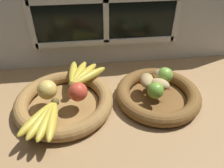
{
  "coord_description": "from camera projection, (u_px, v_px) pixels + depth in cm",
  "views": [
    {
      "loc": [
        -8.64,
        -64.37,
        57.51
      ],
      "look_at": [
        -0.94,
        -1.46,
        9.32
      ],
      "focal_mm": 34.92,
      "sensor_mm": 36.0,
      "label": 1
    }
  ],
  "objects": [
    {
      "name": "lime_near",
      "position": [
        155.0,
        90.0,
        0.78
      ],
      "size": [
        5.97,
        5.97,
        5.97
      ],
      "primitive_type": "sphere",
      "color": "#6B9E33",
      "rests_on": "fruit_bowl_right"
    },
    {
      "name": "potato_oblong",
      "position": [
        147.0,
        80.0,
        0.85
      ],
      "size": [
        7.03,
        9.08,
        4.21
      ],
      "primitive_type": "ellipsoid",
      "rotation": [
        0.0,
        0.0,
        4.48
      ],
      "color": "tan",
      "rests_on": "fruit_bowl_right"
    },
    {
      "name": "ground_plane",
      "position": [
        114.0,
        103.0,
        0.87
      ],
      "size": [
        140.0,
        90.0,
        3.0
      ],
      "primitive_type": "cube",
      "color": "#9E774C"
    },
    {
      "name": "fruit_bowl_left",
      "position": [
        64.0,
        102.0,
        0.82
      ],
      "size": [
        36.88,
        36.88,
        5.32
      ],
      "color": "olive",
      "rests_on": "ground_plane"
    },
    {
      "name": "potato_large",
      "position": [
        159.0,
        84.0,
        0.82
      ],
      "size": [
        9.33,
        8.39,
        4.34
      ],
      "primitive_type": "ellipsoid",
      "rotation": [
        0.0,
        0.0,
        5.74
      ],
      "color": "tan",
      "rests_on": "fruit_bowl_right"
    },
    {
      "name": "back_wall",
      "position": [
        105.0,
        6.0,
        0.93
      ],
      "size": [
        140.0,
        4.6,
        55.0
      ],
      "color": "silver",
      "rests_on": "ground_plane"
    },
    {
      "name": "banana_bunch_front",
      "position": [
        45.0,
        119.0,
        0.69
      ],
      "size": [
        12.67,
        18.65,
        3.23
      ],
      "color": "gold",
      "rests_on": "fruit_bowl_left"
    },
    {
      "name": "apple_red_right",
      "position": [
        78.0,
        92.0,
        0.77
      ],
      "size": [
        6.89,
        6.89,
        6.89
      ],
      "primitive_type": "sphere",
      "color": "#CC422D",
      "rests_on": "fruit_bowl_left"
    },
    {
      "name": "fruit_bowl_right",
      "position": [
        158.0,
        94.0,
        0.86
      ],
      "size": [
        33.11,
        33.11,
        5.32
      ],
      "color": "brown",
      "rests_on": "ground_plane"
    },
    {
      "name": "banana_bunch_back",
      "position": [
        81.0,
        74.0,
        0.89
      ],
      "size": [
        16.33,
        18.89,
        3.35
      ],
      "color": "gold",
      "rests_on": "fruit_bowl_left"
    },
    {
      "name": "potato_back",
      "position": [
        161.0,
        76.0,
        0.86
      ],
      "size": [
        8.32,
        8.07,
        5.15
      ],
      "primitive_type": "ellipsoid",
      "rotation": [
        0.0,
        0.0,
        2.49
      ],
      "color": "tan",
      "rests_on": "fruit_bowl_right"
    },
    {
      "name": "apple_golden_left",
      "position": [
        47.0,
        90.0,
        0.78
      ],
      "size": [
        7.06,
        7.06,
        7.06
      ],
      "primitive_type": "sphere",
      "color": "#DBB756",
      "rests_on": "fruit_bowl_left"
    },
    {
      "name": "chili_pepper",
      "position": [
        156.0,
        86.0,
        0.84
      ],
      "size": [
        12.64,
        8.54,
        1.76
      ],
      "primitive_type": "cone",
      "rotation": [
        0.0,
        1.57,
        -0.54
      ],
      "color": "red",
      "rests_on": "fruit_bowl_right"
    },
    {
      "name": "lime_far",
      "position": [
        165.0,
        75.0,
        0.86
      ],
      "size": [
        6.23,
        6.23,
        6.23
      ],
      "primitive_type": "sphere",
      "color": "#7AAD3D",
      "rests_on": "fruit_bowl_right"
    }
  ]
}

